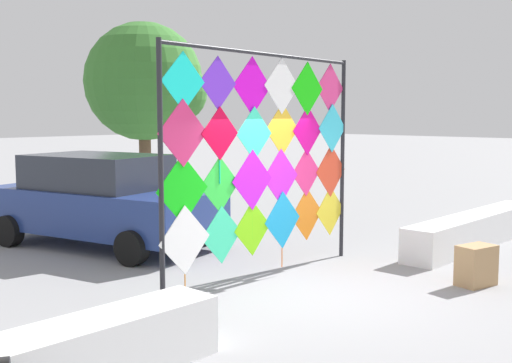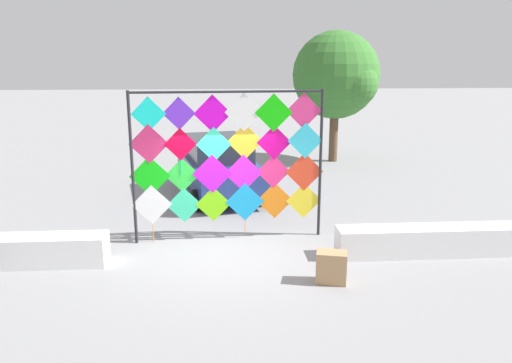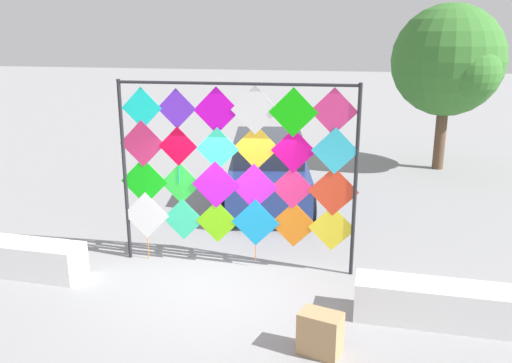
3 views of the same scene
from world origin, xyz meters
name	(u,v)px [view 2 (image 2 of 3)]	position (x,y,z in m)	size (l,w,h in m)	color
ground	(224,254)	(0.00, 0.00, 0.00)	(120.00, 120.00, 0.00)	gray
plaza_ledge_right	(445,240)	(4.84, -0.30, 0.31)	(4.77, 0.64, 0.63)	white
kite_display_rack	(229,156)	(0.15, 0.98, 2.01)	(4.50, 0.33, 3.55)	#232328
parked_car	(219,166)	(-0.12, 5.08, 0.91)	(2.97, 4.92, 1.79)	navy
cardboard_box_large	(331,267)	(2.05, -1.54, 0.31)	(0.58, 0.37, 0.61)	tan
tree_palm_like	(338,76)	(4.69, 9.82, 3.48)	(3.51, 3.51, 5.29)	brown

